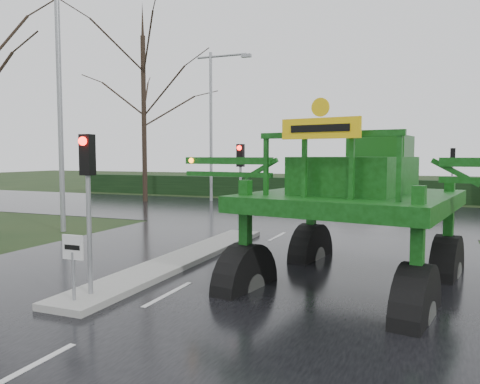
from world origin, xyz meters
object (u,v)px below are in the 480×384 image
at_px(keep_left_sign, 73,257).
at_px(crop_sprayer, 251,180).
at_px(traffic_signal_mid, 240,169).
at_px(traffic_signal_near, 88,179).
at_px(street_light_left_near, 65,82).
at_px(white_sedan, 363,208).
at_px(street_light_left_far, 215,113).
at_px(traffic_signal_far, 452,165).

relative_size(keep_left_sign, crop_sprayer, 0.14).
bearing_deg(keep_left_sign, traffic_signal_mid, 90.00).
bearing_deg(traffic_signal_near, street_light_left_near, 134.53).
height_order(keep_left_sign, traffic_signal_near, traffic_signal_near).
xyz_separation_m(traffic_signal_near, traffic_signal_mid, (0.00, 8.50, 0.00)).
distance_m(street_light_left_near, crop_sprayer, 11.24).
height_order(traffic_signal_near, white_sedan, traffic_signal_near).
bearing_deg(keep_left_sign, street_light_left_near, 132.59).
height_order(keep_left_sign, street_light_left_far, street_light_left_far).
bearing_deg(street_light_left_near, crop_sprayer, -25.67).
xyz_separation_m(traffic_signal_far, white_sedan, (-4.78, -0.51, -2.59)).
height_order(crop_sprayer, white_sedan, crop_sprayer).
xyz_separation_m(traffic_signal_far, crop_sprayer, (-5.07, -18.64, -0.08)).
distance_m(traffic_signal_mid, white_sedan, 12.65).
xyz_separation_m(street_light_left_near, street_light_left_far, (0.00, 14.00, 0.00)).
bearing_deg(crop_sprayer, street_light_left_near, 164.39).
relative_size(traffic_signal_near, traffic_signal_mid, 1.00).
xyz_separation_m(traffic_signal_far, street_light_left_far, (-14.69, -0.01, 3.40)).
height_order(keep_left_sign, traffic_signal_far, traffic_signal_far).
bearing_deg(traffic_signal_mid, street_light_left_near, -167.79).
distance_m(traffic_signal_near, crop_sprayer, 3.63).
distance_m(traffic_signal_mid, crop_sprayer, 6.70).
height_order(keep_left_sign, crop_sprayer, crop_sprayer).
xyz_separation_m(traffic_signal_near, street_light_left_far, (-6.89, 21.01, 3.40)).
xyz_separation_m(traffic_signal_mid, white_sedan, (3.02, 12.01, -2.59)).
relative_size(keep_left_sign, white_sedan, 0.33).
relative_size(keep_left_sign, traffic_signal_near, 0.38).
relative_size(traffic_signal_near, street_light_left_far, 0.35).
distance_m(traffic_signal_near, street_light_left_near, 10.40).
relative_size(street_light_left_near, white_sedan, 2.45).
bearing_deg(street_light_left_near, street_light_left_far, 90.00).
xyz_separation_m(traffic_signal_near, traffic_signal_far, (7.80, 21.02, 0.00)).
bearing_deg(keep_left_sign, traffic_signal_near, 90.00).
relative_size(street_light_left_near, crop_sprayer, 1.07).
bearing_deg(street_light_left_near, traffic_signal_near, -45.47).
height_order(keep_left_sign, white_sedan, keep_left_sign).
bearing_deg(crop_sprayer, traffic_signal_mid, 124.13).
bearing_deg(traffic_signal_mid, keep_left_sign, -90.00).
xyz_separation_m(traffic_signal_mid, street_light_left_near, (-6.89, -1.49, 3.40)).
height_order(traffic_signal_mid, crop_sprayer, crop_sprayer).
xyz_separation_m(street_light_left_far, white_sedan, (9.91, -0.50, -5.99)).
bearing_deg(traffic_signal_near, crop_sprayer, 41.05).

